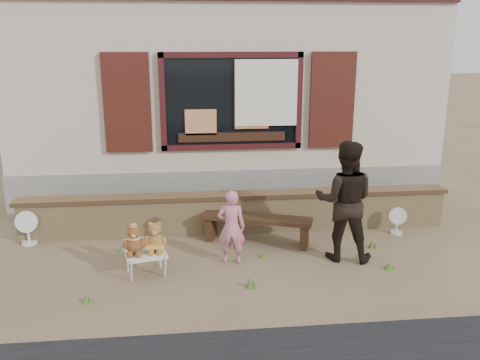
{
  "coord_description": "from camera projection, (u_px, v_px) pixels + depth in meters",
  "views": [
    {
      "loc": [
        -0.81,
        -6.93,
        3.1
      ],
      "look_at": [
        0.0,
        0.6,
        1.0
      ],
      "focal_mm": 38.0,
      "sensor_mm": 36.0,
      "label": 1
    }
  ],
  "objects": [
    {
      "name": "fan_left",
      "position": [
        28.0,
        227.0,
        7.9
      ],
      "size": [
        0.34,
        0.23,
        0.55
      ],
      "rotation": [
        0.0,
        0.0,
        0.06
      ],
      "color": "white",
      "rests_on": "ground"
    },
    {
      "name": "fan_right",
      "position": [
        397.0,
        220.0,
        8.35
      ],
      "size": [
        0.3,
        0.19,
        0.46
      ],
      "rotation": [
        0.0,
        0.0,
        -0.29
      ],
      "color": "silver",
      "rests_on": "ground"
    },
    {
      "name": "bench",
      "position": [
        257.0,
        224.0,
        7.94
      ],
      "size": [
        1.74,
        0.92,
        0.44
      ],
      "rotation": [
        0.0,
        0.0,
        -0.34
      ],
      "color": "black",
      "rests_on": "ground"
    },
    {
      "name": "grass_tufts",
      "position": [
        249.0,
        267.0,
        7.05
      ],
      "size": [
        4.19,
        1.62,
        0.14
      ],
      "color": "#476127",
      "rests_on": "ground"
    },
    {
      "name": "adult",
      "position": [
        345.0,
        201.0,
        7.24
      ],
      "size": [
        1.01,
        0.88,
        1.75
      ],
      "primitive_type": "imported",
      "rotation": [
        0.0,
        0.0,
        2.84
      ],
      "color": "black",
      "rests_on": "ground"
    },
    {
      "name": "ground",
      "position": [
        244.0,
        255.0,
        7.55
      ],
      "size": [
        80.0,
        80.0,
        0.0
      ],
      "primitive_type": "plane",
      "color": "brown",
      "rests_on": "ground"
    },
    {
      "name": "shopfront",
      "position": [
        221.0,
        91.0,
        11.32
      ],
      "size": [
        8.04,
        5.13,
        4.0
      ],
      "color": "#BAAD96",
      "rests_on": "ground"
    },
    {
      "name": "folding_chair",
      "position": [
        146.0,
        254.0,
        6.87
      ],
      "size": [
        0.62,
        0.58,
        0.33
      ],
      "rotation": [
        0.0,
        0.0,
        0.23
      ],
      "color": "white",
      "rests_on": "ground"
    },
    {
      "name": "teddy_bear_left",
      "position": [
        134.0,
        239.0,
        6.76
      ],
      "size": [
        0.36,
        0.33,
        0.42
      ],
      "primitive_type": null,
      "rotation": [
        0.0,
        0.0,
        0.23
      ],
      "color": "brown",
      "rests_on": "folding_chair"
    },
    {
      "name": "teddy_bear_right",
      "position": [
        155.0,
        236.0,
        6.85
      ],
      "size": [
        0.37,
        0.34,
        0.43
      ],
      "primitive_type": null,
      "rotation": [
        0.0,
        0.0,
        0.23
      ],
      "color": "brown",
      "rests_on": "folding_chair"
    },
    {
      "name": "child",
      "position": [
        231.0,
        227.0,
        7.17
      ],
      "size": [
        0.42,
        0.3,
        1.08
      ],
      "primitive_type": "imported",
      "rotation": [
        0.0,
        0.0,
        3.04
      ],
      "color": "pink",
      "rests_on": "ground"
    },
    {
      "name": "brick_wall",
      "position": [
        237.0,
        212.0,
        8.42
      ],
      "size": [
        7.1,
        0.36,
        0.67
      ],
      "color": "tan",
      "rests_on": "ground"
    }
  ]
}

